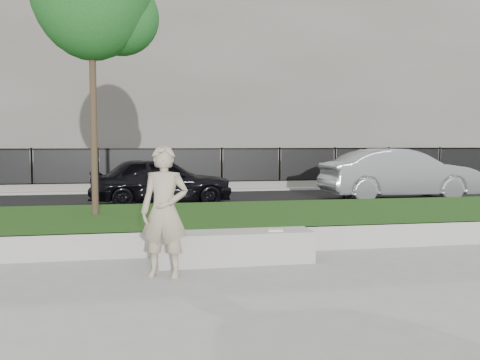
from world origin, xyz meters
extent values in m
plane|color=gray|center=(0.00, 0.00, 0.00)|extent=(90.00, 90.00, 0.00)
cube|color=black|center=(0.00, 3.00, 0.20)|extent=(34.00, 4.00, 0.40)
cube|color=#A6A39B|center=(0.00, 1.04, 0.20)|extent=(34.00, 0.08, 0.40)
cube|color=black|center=(0.00, 8.50, 0.02)|extent=(34.00, 7.00, 0.04)
cube|color=gray|center=(0.00, 13.00, 0.06)|extent=(34.00, 3.00, 0.12)
cube|color=slate|center=(0.00, 12.00, 0.24)|extent=(32.00, 0.30, 0.24)
cube|color=black|center=(0.00, 12.00, 0.87)|extent=(32.00, 0.04, 1.50)
cube|color=black|center=(0.00, 12.00, 1.57)|extent=(32.00, 0.05, 0.05)
cube|color=black|center=(0.00, 12.00, 0.37)|extent=(32.00, 0.05, 0.05)
cube|color=#5D5952|center=(0.00, 20.00, 5.00)|extent=(34.00, 10.00, 10.00)
cube|color=#A6A39B|center=(-0.06, 0.40, 0.24)|extent=(2.31, 0.58, 0.47)
imported|color=tan|center=(-1.14, -0.23, 0.88)|extent=(0.74, 0.60, 1.75)
cube|color=white|center=(0.53, 0.32, 0.48)|extent=(0.25, 0.20, 0.02)
cylinder|color=#38281C|center=(-2.29, 3.33, 3.06)|extent=(0.13, 0.13, 5.33)
sphere|color=#1C5422|center=(-1.76, 3.54, 4.24)|extent=(1.49, 1.49, 1.49)
imported|color=black|center=(-0.80, 7.90, 0.72)|extent=(4.05, 1.73, 1.36)
imported|color=gray|center=(6.48, 7.86, 0.82)|extent=(4.75, 1.66, 1.57)
camera|label=1|loc=(-1.52, -7.33, 1.79)|focal=40.00mm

